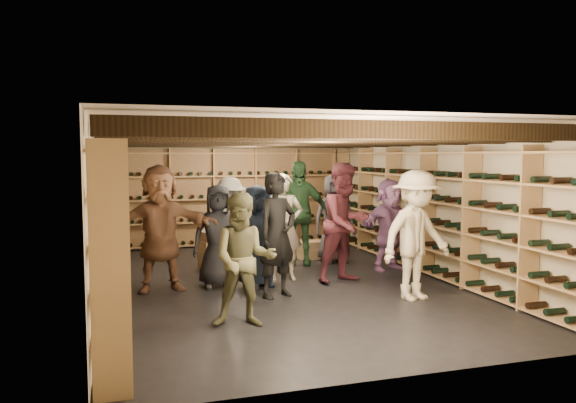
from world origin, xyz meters
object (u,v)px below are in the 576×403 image
(person_1, at_px, (277,235))
(person_11, at_px, (389,224))
(crate_stack_right, at_px, (312,250))
(person_8, at_px, (345,223))
(crate_loose, at_px, (299,249))
(person_9, at_px, (230,223))
(person_10, at_px, (298,213))
(person_0, at_px, (218,236))
(person_5, at_px, (160,228))
(crate_stack_left, at_px, (215,250))
(person_12, at_px, (334,218))
(person_2, at_px, (244,260))
(person_7, at_px, (284,227))
(person_3, at_px, (416,235))
(person_6, at_px, (258,236))

(person_1, relative_size, person_11, 1.10)
(crate_stack_right, distance_m, person_8, 2.18)
(crate_loose, bearing_deg, person_9, -145.80)
(person_8, relative_size, person_10, 0.99)
(person_0, xyz_separation_m, person_5, (-0.86, 0.03, 0.15))
(crate_stack_left, height_order, person_5, person_5)
(person_5, distance_m, person_10, 2.88)
(crate_loose, height_order, person_12, person_12)
(person_0, bearing_deg, person_8, -0.52)
(person_2, bearing_deg, person_7, 76.23)
(crate_stack_right, xyz_separation_m, person_3, (0.36, -3.34, 0.73))
(person_1, relative_size, person_3, 0.98)
(crate_stack_left, relative_size, person_11, 0.42)
(person_9, relative_size, person_11, 1.01)
(person_0, distance_m, person_1, 1.09)
(person_1, distance_m, person_6, 0.70)
(person_1, height_order, person_12, person_1)
(person_12, bearing_deg, person_8, -104.62)
(crate_stack_left, distance_m, person_0, 1.42)
(person_3, xyz_separation_m, person_12, (-0.08, 2.88, -0.08))
(crate_loose, relative_size, person_1, 0.28)
(crate_loose, relative_size, person_7, 0.29)
(crate_loose, distance_m, person_7, 2.62)
(person_2, bearing_deg, person_6, 85.02)
(person_1, distance_m, person_9, 2.19)
(person_5, relative_size, person_9, 1.16)
(person_12, bearing_deg, person_5, -157.34)
(person_1, bearing_deg, person_9, 71.87)
(crate_stack_right, distance_m, person_3, 3.44)
(person_0, relative_size, person_9, 0.97)
(person_8, bearing_deg, person_12, 56.77)
(person_8, relative_size, person_12, 1.14)
(person_5, relative_size, person_7, 1.09)
(person_0, bearing_deg, person_1, -43.81)
(person_9, bearing_deg, person_10, 6.02)
(person_6, bearing_deg, person_0, 150.33)
(person_11, bearing_deg, person_7, 169.40)
(crate_stack_left, bearing_deg, crate_loose, 30.27)
(crate_stack_left, xyz_separation_m, person_12, (2.26, 0.00, 0.49))
(person_8, bearing_deg, person_10, 82.41)
(person_2, height_order, person_12, person_12)
(person_10, bearing_deg, person_8, -66.47)
(crate_stack_right, relative_size, person_1, 0.32)
(crate_loose, distance_m, person_5, 3.94)
(crate_stack_right, xyz_separation_m, person_8, (-0.15, -2.03, 0.78))
(crate_loose, distance_m, person_10, 1.48)
(person_3, xyz_separation_m, person_11, (0.59, 1.95, -0.10))
(person_6, distance_m, person_12, 2.37)
(person_8, distance_m, person_12, 1.64)
(person_1, relative_size, person_9, 1.09)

